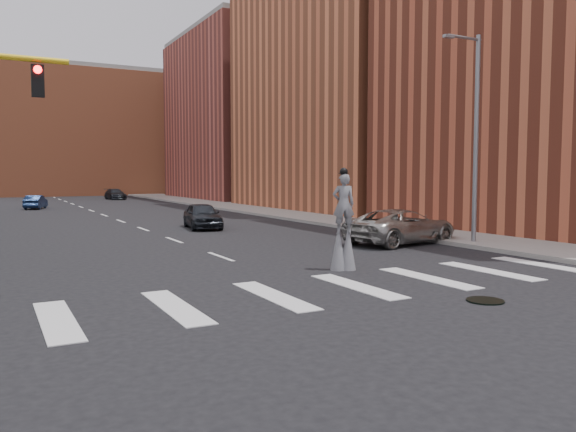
# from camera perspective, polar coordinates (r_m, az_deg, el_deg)

# --- Properties ---
(ground_plane) EXTENTS (160.00, 160.00, 0.00)m
(ground_plane) POSITION_cam_1_polar(r_m,az_deg,el_deg) (14.25, 5.02, -8.33)
(ground_plane) COLOR black
(ground_plane) RESTS_ON ground
(sidewalk_right) EXTENTS (5.00, 90.00, 0.18)m
(sidewalk_right) POSITION_cam_1_polar(r_m,az_deg,el_deg) (41.90, 0.65, 0.17)
(sidewalk_right) COLOR gray
(sidewalk_right) RESTS_ON ground
(manhole) EXTENTS (0.90, 0.90, 0.04)m
(manhole) POSITION_cam_1_polar(r_m,az_deg,el_deg) (14.66, 19.40, -8.12)
(manhole) COLOR black
(manhole) RESTS_ON ground
(building_mid) EXTENTS (16.00, 22.00, 24.00)m
(building_mid) POSITION_cam_1_polar(r_m,az_deg,el_deg) (51.86, 7.43, 14.14)
(building_mid) COLOR #CC6840
(building_mid) RESTS_ON ground
(building_far) EXTENTS (16.00, 22.00, 20.00)m
(building_far) POSITION_cam_1_polar(r_m,az_deg,el_deg) (72.33, -3.87, 9.76)
(building_far) COLOR #A84A3E
(building_far) RESTS_ON ground
(building_backdrop) EXTENTS (26.00, 14.00, 18.00)m
(building_backdrop) POSITION_cam_1_polar(r_m,az_deg,el_deg) (90.85, -19.62, 7.77)
(building_backdrop) COLOR #CC6840
(building_backdrop) RESTS_ON ground
(streetlight) EXTENTS (2.05, 0.20, 9.00)m
(streetlight) POSITION_cam_1_polar(r_m,az_deg,el_deg) (25.63, 18.43, 8.08)
(streetlight) COLOR slate
(streetlight) RESTS_ON ground
(stilt_performer) EXTENTS (0.84, 0.71, 3.31)m
(stilt_performer) POSITION_cam_1_polar(r_m,az_deg,el_deg) (18.19, 5.64, -1.16)
(stilt_performer) COLOR #352415
(stilt_performer) RESTS_ON ground
(suv_crossing) EXTENTS (5.92, 3.51, 1.54)m
(suv_crossing) POSITION_cam_1_polar(r_m,az_deg,el_deg) (25.58, 11.44, -1.03)
(suv_crossing) COLOR #A7A49E
(suv_crossing) RESTS_ON ground
(car_near) EXTENTS (2.39, 4.55, 1.48)m
(car_near) POSITION_cam_1_polar(r_m,az_deg,el_deg) (32.35, -8.70, 0.05)
(car_near) COLOR black
(car_near) RESTS_ON ground
(car_mid) EXTENTS (2.30, 3.91, 1.22)m
(car_mid) POSITION_cam_1_polar(r_m,az_deg,el_deg) (54.62, -24.26, 1.30)
(car_mid) COLOR #15264B
(car_mid) RESTS_ON ground
(car_far) EXTENTS (2.13, 4.56, 1.29)m
(car_far) POSITION_cam_1_polar(r_m,az_deg,el_deg) (71.57, -17.14, 2.14)
(car_far) COLOR black
(car_far) RESTS_ON ground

